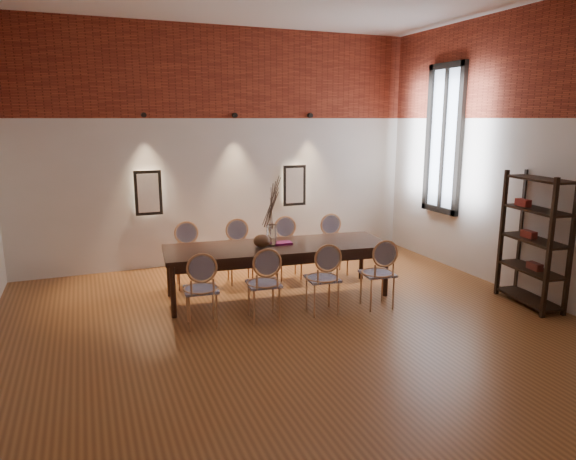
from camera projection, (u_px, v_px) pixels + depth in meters
name	position (u px, v px, depth m)	size (l,w,h in m)	color
floor	(303.00, 335.00, 6.06)	(7.00, 7.00, 0.02)	#995B2D
wall_back	(222.00, 148.00, 8.86)	(7.00, 0.10, 4.00)	silver
wall_right	(545.00, 156.00, 6.92)	(0.10, 7.00, 4.00)	silver
brick_band_back	(221.00, 72.00, 8.53)	(7.00, 0.02, 1.50)	maroon
brick_band_right	(551.00, 59.00, 6.63)	(0.02, 7.00, 1.50)	maroon
niche_left	(148.00, 193.00, 8.44)	(0.36, 0.06, 0.66)	#FFEAC6
niche_right	(294.00, 185.00, 9.38)	(0.36, 0.06, 0.66)	#FFEAC6
spot_fixture_left	(144.00, 115.00, 8.15)	(0.08, 0.08, 0.10)	black
spot_fixture_mid	(235.00, 115.00, 8.69)	(0.08, 0.08, 0.10)	black
spot_fixture_right	(310.00, 115.00, 9.20)	(0.08, 0.08, 0.10)	black
window_glass	(445.00, 139.00, 8.67)	(0.02, 0.78, 2.38)	silver
window_frame	(444.00, 139.00, 8.66)	(0.08, 0.90, 2.50)	black
window_mullion	(444.00, 139.00, 8.66)	(0.06, 0.06, 2.40)	black
dining_table	(278.00, 271.00, 7.29)	(3.13, 1.01, 0.75)	#331A11
chair_near_a	(201.00, 289.00, 6.22)	(0.44, 0.44, 0.94)	tan
chair_near_b	(264.00, 283.00, 6.43)	(0.44, 0.44, 0.94)	tan
chair_near_c	(322.00, 278.00, 6.65)	(0.44, 0.44, 0.94)	tan
chair_near_d	(377.00, 273.00, 6.86)	(0.44, 0.44, 0.94)	tan
chair_far_a	(189.00, 256.00, 7.69)	(0.44, 0.44, 0.94)	tan
chair_far_b	(240.00, 253.00, 7.90)	(0.44, 0.44, 0.94)	tan
chair_far_c	(289.00, 249.00, 8.12)	(0.44, 0.44, 0.94)	tan
chair_far_d	(335.00, 246.00, 8.33)	(0.44, 0.44, 0.94)	tan
vase	(272.00, 235.00, 7.16)	(0.14, 0.14, 0.30)	silver
dried_branches	(271.00, 203.00, 7.07)	(0.50, 0.50, 0.70)	brown
bowl	(262.00, 241.00, 7.09)	(0.24, 0.24, 0.18)	brown
book	(282.00, 243.00, 7.28)	(0.26, 0.18, 0.03)	#911C61
shelving_rack	(534.00, 240.00, 6.86)	(0.38, 1.00, 1.80)	black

